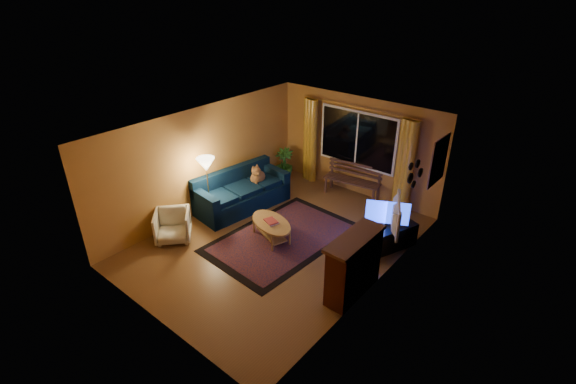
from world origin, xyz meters
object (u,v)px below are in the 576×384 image
Objects in this scene: armchair at (173,224)px; floor_lamp at (208,190)px; sofa at (242,190)px; bench at (351,188)px; coffee_table at (271,230)px; tv_console at (389,238)px.

floor_lamp is (-0.02, 1.04, 0.40)m from armchair.
sofa is 3.12× the size of armchair.
coffee_table is (-0.26, -2.77, -0.00)m from bench.
tv_console is at bearing 18.56° from sofa.
armchair is 0.61× the size of tv_console.
armchair reaches higher than coffee_table.
armchair is at bearing -140.37° from coffee_table.
bench is 2.79m from sofa.
armchair is 0.47× the size of floor_lamp.
sofa is at bearing 80.08° from floor_lamp.
floor_lamp reaches higher than bench.
armchair is at bearing -89.17° from floor_lamp.
floor_lamp is 4.04m from tv_console.
floor_lamp is 1.28× the size of tv_console.
tv_console is at bearing -48.17° from bench.
armchair is 1.12m from floor_lamp.
bench is 2.35m from tv_console.
coffee_table is at bearing -126.96° from tv_console.
armchair is at bearing -123.33° from bench.
bench is 0.93× the size of floor_lamp.
armchair is at bearing -86.56° from sofa.
floor_lamp is at bearing -170.04° from coffee_table.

